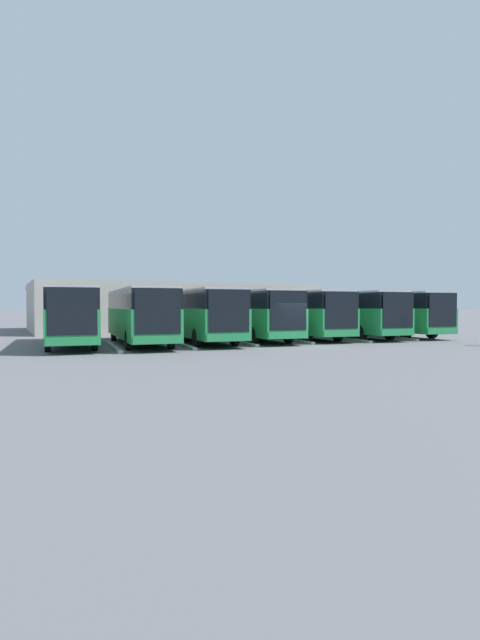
% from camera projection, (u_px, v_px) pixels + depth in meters
% --- Properties ---
extents(ground_plane, '(600.00, 600.00, 0.00)m').
position_uv_depth(ground_plane, '(299.00, 347.00, 28.63)').
color(ground_plane, '#5B5B60').
extents(bus_0, '(3.84, 12.56, 3.35)m').
position_uv_depth(bus_0, '(386.00, 312.00, 39.00)').
color(bus_0, '#238447').
rests_on(bus_0, ground_plane).
extents(curb_divider_0, '(1.03, 7.60, 0.15)m').
position_uv_depth(curb_divider_0, '(383.00, 337.00, 36.55)').
color(curb_divider_0, '#9E9E99').
rests_on(curb_divider_0, ground_plane).
extents(bus_1, '(3.84, 12.56, 3.35)m').
position_uv_depth(bus_1, '(346.00, 312.00, 37.31)').
color(bus_1, '#238447').
rests_on(bus_1, ground_plane).
extents(curb_divider_1, '(1.03, 7.60, 0.15)m').
position_uv_depth(curb_divider_1, '(339.00, 338.00, 34.86)').
color(curb_divider_1, '#9E9E99').
rests_on(curb_divider_1, ground_plane).
extents(bus_2, '(3.84, 12.56, 3.35)m').
position_uv_depth(bus_2, '(297.00, 313.00, 36.15)').
color(bus_2, '#238447').
rests_on(bus_2, ground_plane).
extents(curb_divider_2, '(1.03, 7.60, 0.15)m').
position_uv_depth(curb_divider_2, '(286.00, 339.00, 33.70)').
color(curb_divider_2, '#9E9E99').
rests_on(curb_divider_2, ground_plane).
extents(bus_3, '(3.84, 12.56, 3.35)m').
position_uv_depth(bus_3, '(250.00, 313.00, 34.25)').
color(bus_3, '#238447').
rests_on(bus_3, ground_plane).
extents(curb_divider_3, '(1.03, 7.60, 0.15)m').
position_uv_depth(curb_divider_3, '(235.00, 341.00, 31.80)').
color(curb_divider_3, '#9E9E99').
rests_on(curb_divider_3, ground_plane).
extents(bus_4, '(3.84, 12.56, 3.35)m').
position_uv_depth(bus_4, '(199.00, 313.00, 32.15)').
color(bus_4, '#238447').
rests_on(bus_4, ground_plane).
extents(curb_divider_4, '(1.03, 7.60, 0.15)m').
position_uv_depth(curb_divider_4, '(179.00, 344.00, 29.70)').
color(curb_divider_4, '#9E9E99').
rests_on(curb_divider_4, ground_plane).
extents(bus_5, '(3.84, 12.56, 3.35)m').
position_uv_depth(bus_5, '(139.00, 314.00, 30.27)').
color(bus_5, '#238447').
rests_on(bus_5, ground_plane).
extents(curb_divider_5, '(1.03, 7.60, 0.15)m').
position_uv_depth(curb_divider_5, '(113.00, 347.00, 27.82)').
color(curb_divider_5, '#9E9E99').
rests_on(curb_divider_5, ground_plane).
extents(bus_6, '(3.84, 12.56, 3.35)m').
position_uv_depth(bus_6, '(70.00, 314.00, 29.27)').
color(bus_6, '#238447').
rests_on(bus_6, ground_plane).
extents(station_building, '(26.20, 15.37, 4.42)m').
position_uv_depth(station_building, '(174.00, 307.00, 49.17)').
color(station_building, '#A8A399').
rests_on(station_building, ground_plane).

